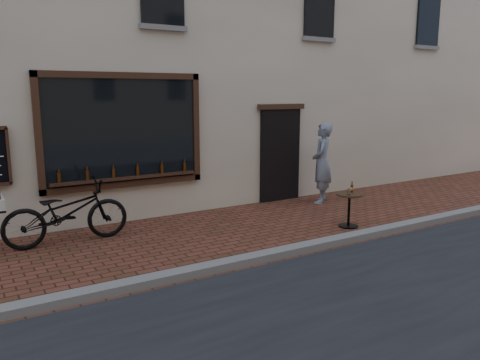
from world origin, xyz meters
TOP-DOWN VIEW (x-y plane):
  - ground at (0.00, 0.00)m, footprint 90.00×90.00m
  - kerb at (0.00, 0.20)m, footprint 90.00×0.25m
  - cargo_bicycle at (-3.25, 2.66)m, footprint 2.42×0.74m
  - bistro_table at (1.70, 0.88)m, footprint 0.52×0.52m
  - pedestrian at (2.60, 2.74)m, footprint 0.82×0.81m

SIDE VIEW (x-z plane):
  - ground at x=0.00m, z-range 0.00..0.00m
  - kerb at x=0.00m, z-range 0.00..0.12m
  - bistro_table at x=1.70m, z-range 0.03..0.91m
  - cargo_bicycle at x=-3.25m, z-range -0.03..1.15m
  - pedestrian at x=2.60m, z-range 0.00..1.90m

